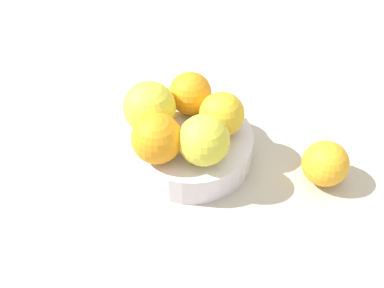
# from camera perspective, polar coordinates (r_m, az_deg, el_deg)

# --- Properties ---
(ground_plane) EXTENTS (1.10, 1.10, 0.02)m
(ground_plane) POSITION_cam_1_polar(r_m,az_deg,el_deg) (0.63, 0.00, -2.35)
(ground_plane) COLOR #BCB29E
(fruit_bowl) EXTENTS (0.17, 0.17, 0.05)m
(fruit_bowl) POSITION_cam_1_polar(r_m,az_deg,el_deg) (0.60, 0.00, -0.38)
(fruit_bowl) COLOR silver
(fruit_bowl) RESTS_ON ground_plane
(orange_in_bowl_0) EXTENTS (0.06, 0.06, 0.06)m
(orange_in_bowl_0) POSITION_cam_1_polar(r_m,az_deg,el_deg) (0.57, 4.01, 3.98)
(orange_in_bowl_0) COLOR yellow
(orange_in_bowl_0) RESTS_ON fruit_bowl
(orange_in_bowl_1) EXTENTS (0.07, 0.07, 0.07)m
(orange_in_bowl_1) POSITION_cam_1_polar(r_m,az_deg,el_deg) (0.57, -5.71, 4.88)
(orange_in_bowl_1) COLOR yellow
(orange_in_bowl_1) RESTS_ON fruit_bowl
(orange_in_bowl_2) EXTENTS (0.06, 0.06, 0.06)m
(orange_in_bowl_2) POSITION_cam_1_polar(r_m,az_deg,el_deg) (0.60, -0.25, 6.80)
(orange_in_bowl_2) COLOR orange
(orange_in_bowl_2) RESTS_ON fruit_bowl
(orange_in_bowl_3) EXTENTS (0.07, 0.07, 0.07)m
(orange_in_bowl_3) POSITION_cam_1_polar(r_m,az_deg,el_deg) (0.53, 1.61, 0.51)
(orange_in_bowl_3) COLOR yellow
(orange_in_bowl_3) RESTS_ON fruit_bowl
(orange_in_bowl_4) EXTENTS (0.07, 0.07, 0.07)m
(orange_in_bowl_4) POSITION_cam_1_polar(r_m,az_deg,el_deg) (0.54, -4.73, 0.75)
(orange_in_bowl_4) COLOR orange
(orange_in_bowl_4) RESTS_ON fruit_bowl
(orange_loose_0) EXTENTS (0.06, 0.06, 0.06)m
(orange_loose_0) POSITION_cam_1_polar(r_m,az_deg,el_deg) (0.60, 17.44, -2.53)
(orange_loose_0) COLOR #F9A823
(orange_loose_0) RESTS_ON ground_plane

